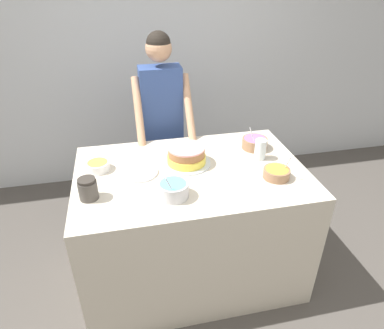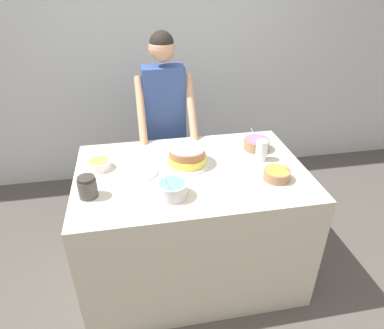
# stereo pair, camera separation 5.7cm
# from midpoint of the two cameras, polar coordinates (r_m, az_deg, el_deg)

# --- Properties ---
(ground_plane) EXTENTS (14.00, 14.00, 0.00)m
(ground_plane) POSITION_cam_midpoint_polar(r_m,az_deg,el_deg) (2.49, 2.85, -24.88)
(ground_plane) COLOR #4C4742
(wall_back) EXTENTS (10.00, 0.05, 2.60)m
(wall_back) POSITION_cam_midpoint_polar(r_m,az_deg,el_deg) (3.48, -4.38, 17.97)
(wall_back) COLOR silver
(wall_back) RESTS_ON ground_plane
(counter) EXTENTS (1.49, 0.97, 0.89)m
(counter) POSITION_cam_midpoint_polar(r_m,az_deg,el_deg) (2.48, 0.56, -9.80)
(counter) COLOR beige
(counter) RESTS_ON ground_plane
(person_baker) EXTENTS (0.44, 0.45, 1.64)m
(person_baker) POSITION_cam_midpoint_polar(r_m,az_deg,el_deg) (2.79, -3.99, 8.79)
(person_baker) COLOR #2D2D38
(person_baker) RESTS_ON ground_plane
(cake) EXTENTS (0.32, 0.32, 0.12)m
(cake) POSITION_cam_midpoint_polar(r_m,az_deg,el_deg) (2.27, -0.11, 1.43)
(cake) COLOR silver
(cake) RESTS_ON counter
(frosting_bowl_orange) EXTENTS (0.17, 0.17, 0.17)m
(frosting_bowl_orange) POSITION_cam_midpoint_polar(r_m,az_deg,el_deg) (2.19, 14.69, -1.58)
(frosting_bowl_orange) COLOR #936B4C
(frosting_bowl_orange) RESTS_ON counter
(frosting_bowl_blue) EXTENTS (0.18, 0.18, 0.16)m
(frosting_bowl_blue) POSITION_cam_midpoint_polar(r_m,az_deg,el_deg) (1.96, -2.53, -4.11)
(frosting_bowl_blue) COLOR silver
(frosting_bowl_blue) RESTS_ON counter
(frosting_bowl_olive) EXTENTS (0.15, 0.15, 0.06)m
(frosting_bowl_olive) POSITION_cam_midpoint_polar(r_m,az_deg,el_deg) (2.30, -14.57, 0.06)
(frosting_bowl_olive) COLOR white
(frosting_bowl_olive) RESTS_ON counter
(frosting_bowl_purple) EXTENTS (0.18, 0.18, 0.19)m
(frosting_bowl_purple) POSITION_cam_midpoint_polar(r_m,az_deg,el_deg) (2.51, 11.33, 3.43)
(frosting_bowl_purple) COLOR #936B4C
(frosting_bowl_purple) RESTS_ON counter
(drinking_glass) EXTENTS (0.08, 0.08, 0.14)m
(drinking_glass) POSITION_cam_midpoint_polar(r_m,az_deg,el_deg) (2.36, 12.21, 2.32)
(drinking_glass) COLOR silver
(drinking_glass) RESTS_ON counter
(ceramic_plate) EXTENTS (0.23, 0.23, 0.01)m
(ceramic_plate) POSITION_cam_midpoint_polar(r_m,az_deg,el_deg) (2.22, -7.94, -1.21)
(ceramic_plate) COLOR silver
(ceramic_plate) RESTS_ON counter
(stoneware_jar) EXTENTS (0.11, 0.11, 0.13)m
(stoneware_jar) POSITION_cam_midpoint_polar(r_m,az_deg,el_deg) (2.03, -16.26, -3.64)
(stoneware_jar) COLOR #4C4742
(stoneware_jar) RESTS_ON counter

